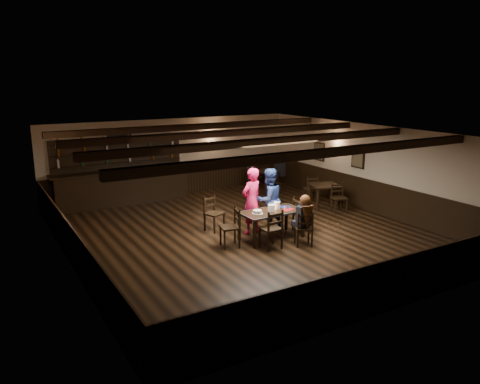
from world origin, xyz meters
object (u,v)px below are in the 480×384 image
chair_near_left (273,226)px  cake (258,212)px  bar_counter (122,182)px  dining_table (272,214)px  man_blue (269,200)px  woman_pink (251,201)px  chair_near_right (304,226)px

chair_near_left → cake: size_ratio=3.56×
cake → bar_counter: 5.74m
cake → bar_counter: bar_counter is taller
dining_table → bar_counter: bearing=113.1°
chair_near_left → man_blue: bearing=60.4°
cake → man_blue: bearing=40.3°
cake → bar_counter: size_ratio=0.06×
dining_table → woman_pink: bearing=106.7°
dining_table → cake: bearing=-177.9°
man_blue → cake: size_ratio=6.12×
woman_pink → bar_counter: (-2.11, 4.75, -0.17)m
woman_pink → chair_near_left: bearing=66.8°
chair_near_left → dining_table: bearing=58.4°
dining_table → chair_near_left: size_ratio=1.68×
chair_near_left → woman_pink: (0.20, 1.32, 0.31)m
chair_near_left → chair_near_right: chair_near_left is taller
chair_near_left → cake: chair_near_left is taller
dining_table → bar_counter: bar_counter is taller
cake → bar_counter: bearing=109.0°
woman_pink → bar_counter: bearing=-80.6°
chair_near_right → cake: (-0.83, 0.85, 0.27)m
chair_near_right → man_blue: man_blue is taller
dining_table → man_blue: man_blue is taller
chair_near_left → bar_counter: size_ratio=0.22×
chair_near_right → bar_counter: (-2.70, 6.28, 0.20)m
woman_pink → man_blue: bearing=163.0°
woman_pink → man_blue: (0.53, -0.02, -0.03)m
chair_near_left → man_blue: (0.74, 1.29, 0.28)m
chair_near_left → bar_counter: 6.36m
dining_table → chair_near_right: size_ratio=1.88×
chair_near_right → cake: 1.22m
woman_pink → man_blue: size_ratio=1.04×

